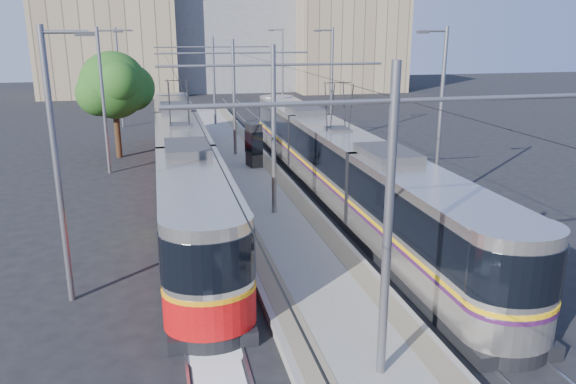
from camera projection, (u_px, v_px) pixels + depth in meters
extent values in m
plane|color=black|center=(329.00, 304.00, 16.73)|extent=(160.00, 160.00, 0.00)
cube|color=gray|center=(243.00, 167.00, 32.59)|extent=(4.00, 50.00, 0.30)
cube|color=gray|center=(218.00, 166.00, 32.23)|extent=(0.70, 50.00, 0.01)
cube|color=gray|center=(267.00, 163.00, 32.86)|extent=(0.70, 50.00, 0.01)
cube|color=gray|center=(167.00, 174.00, 31.69)|extent=(0.07, 70.00, 0.03)
cube|color=gray|center=(193.00, 172.00, 32.00)|extent=(0.07, 70.00, 0.03)
cube|color=gray|center=(291.00, 167.00, 33.25)|extent=(0.07, 70.00, 0.03)
cube|color=gray|center=(314.00, 166.00, 33.56)|extent=(0.07, 70.00, 0.03)
cube|color=silver|center=(220.00, 378.00, 13.14)|extent=(1.20, 5.00, 0.01)
cube|color=black|center=(183.00, 187.00, 28.40)|extent=(2.30, 30.43, 0.40)
cube|color=beige|center=(181.00, 155.00, 27.94)|extent=(2.40, 28.83, 2.90)
cube|color=black|center=(181.00, 145.00, 27.80)|extent=(2.43, 28.83, 1.30)
cube|color=orange|center=(182.00, 163.00, 28.05)|extent=(2.43, 28.83, 0.12)
cube|color=#BF0A0D|center=(182.00, 172.00, 28.19)|extent=(2.42, 28.83, 1.10)
cube|color=#2D2D30|center=(180.00, 123.00, 27.49)|extent=(1.68, 3.00, 0.30)
cube|color=black|center=(336.00, 193.00, 27.29)|extent=(2.30, 29.48, 0.40)
cube|color=beige|center=(337.00, 160.00, 26.83)|extent=(2.40, 27.88, 2.90)
cube|color=black|center=(337.00, 150.00, 26.69)|extent=(2.43, 27.88, 1.30)
cube|color=#E7A80C|center=(337.00, 168.00, 26.95)|extent=(2.43, 27.88, 0.12)
cube|color=#3C1241|center=(337.00, 171.00, 26.99)|extent=(2.43, 27.88, 0.10)
cube|color=#2D2D30|center=(338.00, 127.00, 26.39)|extent=(1.68, 3.00, 0.30)
cylinder|color=slate|center=(388.00, 228.00, 11.93)|extent=(0.20, 0.20, 7.00)
cylinder|color=slate|center=(395.00, 101.00, 11.17)|extent=(9.20, 0.10, 0.10)
cylinder|color=slate|center=(274.00, 132.00, 23.15)|extent=(0.20, 0.20, 7.00)
cylinder|color=slate|center=(273.00, 65.00, 22.40)|extent=(9.20, 0.10, 0.10)
cylinder|color=slate|center=(234.00, 98.00, 34.37)|extent=(0.20, 0.20, 7.00)
cylinder|color=slate|center=(233.00, 53.00, 33.62)|extent=(9.20, 0.10, 0.10)
cylinder|color=slate|center=(214.00, 81.00, 45.60)|extent=(0.20, 0.20, 7.00)
cylinder|color=slate|center=(213.00, 47.00, 44.84)|extent=(9.20, 0.10, 0.10)
cylinder|color=black|center=(175.00, 74.00, 30.30)|extent=(0.02, 70.00, 0.02)
cylinder|color=black|center=(303.00, 72.00, 31.86)|extent=(0.02, 70.00, 0.02)
cylinder|color=slate|center=(57.00, 172.00, 15.85)|extent=(0.18, 0.18, 8.00)
cube|color=#2D2D30|center=(85.00, 34.00, 15.04)|extent=(0.50, 0.22, 0.12)
cylinder|color=slate|center=(103.00, 102.00, 30.82)|extent=(0.18, 0.18, 8.00)
cube|color=#2D2D30|center=(118.00, 31.00, 30.01)|extent=(0.50, 0.22, 0.12)
cylinder|color=slate|center=(119.00, 78.00, 45.78)|extent=(0.18, 0.18, 8.00)
cube|color=#2D2D30|center=(130.00, 31.00, 44.97)|extent=(0.50, 0.22, 0.12)
cylinder|color=slate|center=(440.00, 120.00, 24.73)|extent=(0.18, 0.18, 8.00)
cube|color=#2D2D30|center=(423.00, 32.00, 23.44)|extent=(0.50, 0.22, 0.12)
cylinder|color=slate|center=(332.00, 86.00, 39.69)|extent=(0.18, 0.18, 8.00)
cube|color=#2D2D30|center=(317.00, 31.00, 38.40)|extent=(0.50, 0.22, 0.12)
cylinder|color=slate|center=(283.00, 70.00, 54.65)|extent=(0.18, 0.18, 8.00)
cube|color=#2D2D30|center=(271.00, 30.00, 53.37)|extent=(0.50, 0.22, 0.12)
cube|color=black|center=(254.00, 145.00, 31.89)|extent=(0.85, 1.18, 2.47)
cube|color=black|center=(254.00, 142.00, 31.85)|extent=(0.91, 1.24, 1.29)
cylinder|color=#382314|center=(118.00, 136.00, 35.44)|extent=(0.38, 0.38, 2.75)
sphere|color=#144817|center=(113.00, 85.00, 34.55)|extent=(4.12, 4.12, 4.12)
sphere|color=#144817|center=(131.00, 88.00, 35.49)|extent=(2.92, 2.92, 2.92)
cube|color=gray|center=(108.00, 39.00, 68.79)|extent=(16.00, 12.00, 13.45)
cube|color=gray|center=(233.00, 32.00, 75.78)|extent=(18.00, 14.00, 15.08)
cube|color=gray|center=(346.00, 45.00, 73.69)|extent=(14.00, 10.00, 11.69)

